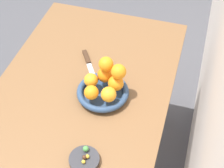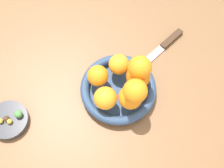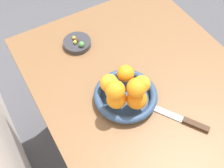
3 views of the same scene
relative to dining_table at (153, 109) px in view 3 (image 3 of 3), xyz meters
The scene contains 16 objects.
ground_plane 0.65m from the dining_table, ahead, with size 6.00×6.00×0.00m, color #4C4C51.
dining_table is the anchor object (origin of this frame).
fruit_bowl 0.16m from the dining_table, 65.50° to the left, with size 0.22×0.22×0.04m.
candy_dish 0.40m from the dining_table, 19.47° to the left, with size 0.11×0.11×0.02m, color #333338.
orange_0 0.22m from the dining_table, 81.18° to the left, with size 0.07×0.07×0.07m, color orange.
orange_1 0.19m from the dining_table, 96.72° to the left, with size 0.07×0.07×0.07m, color orange.
orange_2 0.17m from the dining_table, 53.32° to the left, with size 0.06×0.06×0.06m, color orange.
orange_3 0.20m from the dining_table, 34.73° to the left, with size 0.06×0.06×0.06m, color orange.
orange_4 0.23m from the dining_table, 57.10° to the left, with size 0.06×0.06×0.06m, color orange.
orange_5 0.28m from the dining_table, 83.87° to the left, with size 0.06×0.06×0.06m, color orange.
orange_6 0.25m from the dining_table, 95.15° to the left, with size 0.06×0.06×0.06m, color orange.
candy_ball_0 0.42m from the dining_table, 19.22° to the left, with size 0.01×0.01×0.01m, color gold.
candy_ball_1 0.41m from the dining_table, 19.74° to the left, with size 0.02×0.02×0.02m, color #472819.
candy_ball_2 0.40m from the dining_table, 21.28° to the left, with size 0.01×0.01×0.01m, color gold.
candy_ball_3 0.38m from the dining_table, 20.50° to the left, with size 0.02×0.02×0.02m, color #4C9947.
knife 0.14m from the dining_table, behind, with size 0.23×0.16×0.01m.
Camera 3 is at (-0.39, 0.41, 1.58)m, focal length 45.00 mm.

